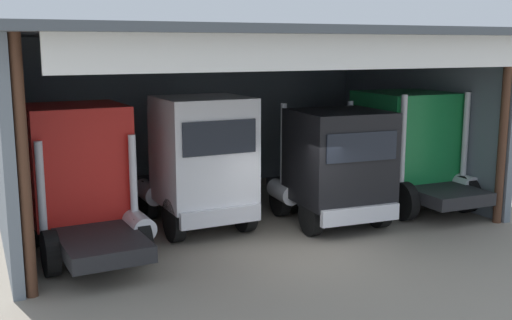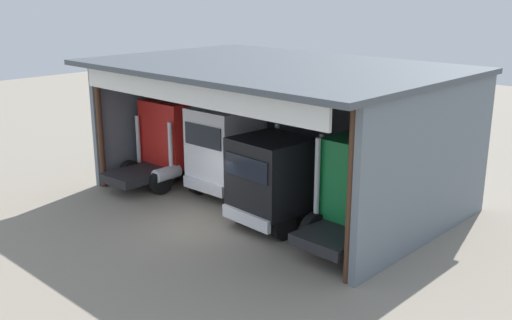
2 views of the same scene
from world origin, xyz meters
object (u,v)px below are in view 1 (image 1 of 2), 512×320
Objects in this scene: tool_cart at (210,177)px; truck_black_center_left_bay at (334,164)px; truck_white_left_bay at (199,161)px; oil_drum at (212,179)px; truck_red_right_bay at (80,176)px; truck_green_yard_outside at (409,145)px.

truck_black_center_left_bay is at bearing -72.03° from tool_cart.
truck_white_left_bay is 5.56× the size of oil_drum.
truck_black_center_left_bay is 5.00× the size of oil_drum.
truck_red_right_bay is 1.09× the size of truck_green_yard_outside.
oil_drum is (1.89, 3.99, -1.46)m from truck_white_left_bay.
truck_red_right_bay is 6.83m from truck_black_center_left_bay.
truck_green_yard_outside is at bearing 175.81° from truck_white_left_bay.
tool_cart is at bearing 139.57° from truck_green_yard_outside.
truck_white_left_bay reaches higher than truck_green_yard_outside.
truck_green_yard_outside is at bearing -41.69° from tool_cart.
oil_drum is at bearing 140.25° from truck_green_yard_outside.
truck_white_left_bay is at bearing 178.55° from truck_green_yard_outside.
truck_red_right_bay reaches higher than tool_cart.
tool_cart is (-0.02, 0.13, 0.05)m from oil_drum.
oil_drum is at bearing -79.68° from tool_cart.
truck_green_yard_outside reaches higher than truck_black_center_left_bay.
truck_white_left_bay is 6.86m from truck_green_yard_outside.
tool_cart is (5.07, 4.49, -1.36)m from truck_red_right_bay.
truck_black_center_left_bay is 5.70m from tool_cart.
truck_black_center_left_bay is 3.38m from truck_green_yard_outside.
truck_green_yard_outside is (3.27, 0.85, 0.19)m from truck_black_center_left_bay.
oil_drum is 0.14m from tool_cart.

